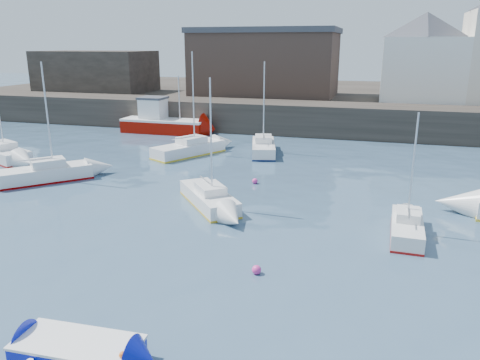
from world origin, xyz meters
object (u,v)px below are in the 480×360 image
(blue_dinghy, at_px, (78,350))
(sailboat_f, at_px, (263,147))
(buoy_mid, at_px, (256,274))
(sailboat_c, at_px, (407,227))
(fishing_boat, at_px, (163,121))
(sailboat_e, at_px, (1,153))
(sailboat_h, at_px, (189,149))
(sailboat_b, at_px, (209,197))
(sailboat_a, at_px, (45,173))
(buoy_far, at_px, (255,184))

(blue_dinghy, relative_size, sailboat_f, 0.50)
(buoy_mid, bearing_deg, sailboat_c, 44.12)
(fishing_boat, bearing_deg, sailboat_c, -43.41)
(fishing_boat, xyz_separation_m, sailboat_c, (22.56, -21.34, -0.66))
(sailboat_f, bearing_deg, sailboat_e, -157.50)
(sailboat_f, xyz_separation_m, buoy_mid, (4.69, -20.48, -0.52))
(sailboat_e, relative_size, sailboat_h, 1.00)
(fishing_boat, height_order, sailboat_f, sailboat_f)
(sailboat_b, bearing_deg, sailboat_a, 173.15)
(sailboat_f, bearing_deg, sailboat_c, -54.77)
(sailboat_c, bearing_deg, blue_dinghy, -127.38)
(sailboat_e, distance_m, sailboat_f, 20.53)
(blue_dinghy, height_order, fishing_boat, fishing_boat)
(sailboat_b, distance_m, buoy_mid, 8.45)
(blue_dinghy, bearing_deg, sailboat_e, 136.47)
(sailboat_e, distance_m, buoy_far, 20.51)
(sailboat_b, relative_size, sailboat_e, 0.87)
(sailboat_c, height_order, sailboat_e, sailboat_e)
(sailboat_b, height_order, buoy_mid, sailboat_b)
(fishing_boat, relative_size, sailboat_c, 1.49)
(buoy_mid, bearing_deg, sailboat_b, 122.68)
(sailboat_b, bearing_deg, sailboat_f, 90.58)
(blue_dinghy, distance_m, sailboat_b, 13.68)
(blue_dinghy, distance_m, sailboat_a, 19.87)
(blue_dinghy, distance_m, buoy_far, 18.44)
(fishing_boat, distance_m, sailboat_e, 15.93)
(sailboat_e, xyz_separation_m, buoy_mid, (23.66, -12.62, -0.53))
(sailboat_a, relative_size, sailboat_c, 1.32)
(buoy_mid, xyz_separation_m, buoy_far, (-3.17, 11.89, 0.00))
(blue_dinghy, height_order, buoy_mid, blue_dinghy)
(sailboat_h, bearing_deg, fishing_boat, 126.38)
(blue_dinghy, height_order, buoy_far, blue_dinghy)
(sailboat_b, relative_size, buoy_mid, 18.93)
(sailboat_b, xyz_separation_m, sailboat_e, (-19.10, 5.52, 0.07))
(sailboat_a, xyz_separation_m, sailboat_c, (22.24, -2.91, -0.10))
(fishing_boat, bearing_deg, sailboat_b, -58.43)
(fishing_boat, xyz_separation_m, buoy_far, (13.59, -15.07, -1.10))
(sailboat_c, height_order, sailboat_h, sailboat_h)
(sailboat_e, relative_size, buoy_mid, 21.81)
(fishing_boat, height_order, sailboat_a, sailboat_a)
(fishing_boat, bearing_deg, sailboat_h, -53.62)
(sailboat_a, distance_m, sailboat_h, 11.46)
(sailboat_e, bearing_deg, buoy_far, -2.04)
(sailboat_a, xyz_separation_m, sailboat_f, (11.75, 11.95, -0.02))
(sailboat_c, bearing_deg, buoy_far, 145.06)
(blue_dinghy, xyz_separation_m, sailboat_c, (9.29, 12.16, 0.06))
(blue_dinghy, xyz_separation_m, sailboat_a, (-12.94, 15.07, 0.16))
(sailboat_f, distance_m, buoy_far, 8.74)
(sailboat_c, xyz_separation_m, sailboat_f, (-10.49, 14.85, 0.08))
(fishing_boat, relative_size, sailboat_f, 1.17)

